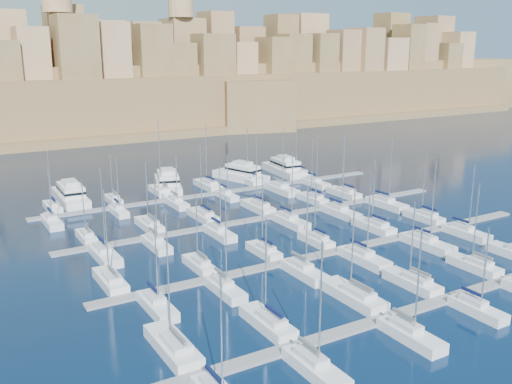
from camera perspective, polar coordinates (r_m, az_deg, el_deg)
ground at (r=104.65m, az=4.39°, el=-3.94°), size 600.00×600.00×0.00m
pontoon_near at (r=81.06m, az=18.47°, el=-10.13°), size 84.00×2.00×0.40m
pontoon_mid_near at (r=95.56m, az=8.53°, el=-5.74°), size 84.00×2.00×0.40m
pontoon_mid_far at (r=112.53m, az=1.48°, el=-2.48°), size 84.00×2.00×0.40m
pontoon_far at (r=130.99m, az=-3.63°, el=-0.07°), size 84.00×2.00×0.40m
sailboat_0 at (r=65.55m, az=-8.29°, el=-15.04°), size 3.10×10.32×16.05m
sailboat_1 at (r=69.92m, az=1.22°, el=-12.91°), size 2.79×9.31×13.94m
sailboat_2 at (r=77.76m, az=9.74°, el=-10.17°), size 3.19×10.62×15.53m
sailboat_3 at (r=83.74m, az=15.37°, el=-8.69°), size 2.76×9.21×12.60m
sailboat_4 at (r=92.63m, az=21.03°, el=-6.88°), size 2.60×8.67×13.71m
sailboat_7 at (r=61.59m, az=5.94°, el=-17.07°), size 2.67×8.90×14.99m
sailboat_8 at (r=69.60m, az=15.18°, el=-13.59°), size 2.62×8.75×14.07m
sailboat_9 at (r=78.30m, az=21.24°, el=-10.86°), size 2.31×7.71×11.94m
sailboat_12 at (r=83.79m, az=-14.34°, el=-8.59°), size 2.76×9.22×14.22m
sailboat_13 at (r=87.40m, az=-5.71°, el=-7.24°), size 2.32×7.75×11.17m
sailboat_14 at (r=92.55m, az=0.80°, el=-5.90°), size 2.38×7.93×13.23m
sailboat_15 at (r=98.07m, az=6.04°, el=-4.81°), size 2.37×7.90×11.14m
sailboat_16 at (r=106.91m, az=11.72°, el=-3.39°), size 2.81×9.36×13.49m
sailboat_17 at (r=115.22m, az=16.44°, el=-2.39°), size 2.63×8.77×13.83m
sailboat_18 at (r=75.14m, az=-9.89°, el=-11.11°), size 2.64×8.80×13.22m
sailboat_19 at (r=78.91m, az=-3.14°, el=-9.62°), size 2.51×8.37×14.20m
sailboat_20 at (r=84.80m, az=4.79°, el=-7.89°), size 2.74×9.15×13.93m
sailboat_21 at (r=91.11m, az=10.74°, el=-6.48°), size 2.96×9.88×14.93m
sailboat_22 at (r=100.14m, az=16.72°, el=-4.92°), size 3.05×10.16×15.28m
sailboat_23 at (r=107.92m, az=20.24°, el=-3.83°), size 2.73×9.10×13.52m
sailboat_24 at (r=103.47m, az=-16.59°, el=-4.32°), size 2.20×7.33×11.14m
sailboat_25 at (r=107.39m, az=-10.61°, el=-3.26°), size 2.72×9.07×12.81m
sailboat_26 at (r=111.59m, az=-5.30°, el=-2.38°), size 2.84×9.48×14.88m
sailboat_27 at (r=117.29m, az=0.20°, el=-1.48°), size 2.91×9.69×15.44m
sailboat_28 at (r=124.06m, az=5.69°, el=-0.68°), size 2.56×8.55×14.15m
sailboat_29 at (r=129.82m, az=8.78°, el=-0.10°), size 2.87×9.55×14.28m
sailboat_30 at (r=93.94m, az=-14.88°, el=-6.07°), size 2.98×9.92×15.35m
sailboat_31 at (r=97.10m, az=-9.94°, el=-5.14°), size 2.54×8.48×12.35m
sailboat_32 at (r=101.45m, az=-3.68°, el=-4.09°), size 2.60×8.68×13.17m
sailboat_33 at (r=108.13m, az=3.40°, el=-2.90°), size 2.91×9.68×14.25m
sailboat_34 at (r=114.88m, az=8.40°, el=-1.98°), size 2.99×9.98×16.41m
sailboat_35 at (r=122.66m, az=12.92°, el=-1.14°), size 3.07×10.23×14.91m
sailboat_36 at (r=124.40m, az=-19.66°, el=-1.43°), size 2.51×8.37×12.68m
sailboat_37 at (r=126.72m, az=-14.08°, el=-0.74°), size 2.23×7.43×10.81m
sailboat_38 at (r=131.49m, az=-9.38°, el=0.08°), size 3.03×10.11×17.17m
sailboat_39 at (r=136.01m, az=-4.82°, el=0.70°), size 3.06×10.21×15.67m
sailboat_40 at (r=140.94m, az=-0.74°, el=1.22°), size 2.99×9.98×14.02m
sailboat_41 at (r=148.54m, az=4.16°, el=1.87°), size 2.98×9.92×14.97m
sailboat_42 at (r=114.25m, az=-19.73°, el=-2.80°), size 2.60×8.68×12.45m
sailboat_43 at (r=117.71m, az=-13.58°, el=-1.86°), size 2.22×7.41×11.90m
sailboat_44 at (r=121.29m, az=-7.94°, el=-1.11°), size 2.48×8.25×11.33m
sailboat_45 at (r=126.50m, az=-2.96°, el=-0.35°), size 2.28×7.59×10.20m
sailboat_46 at (r=131.86m, az=2.55°, el=0.30°), size 3.19×10.62×15.16m
sailboat_47 at (r=138.28m, az=5.94°, el=0.88°), size 2.67×8.91×13.37m
motor_yacht_a at (r=129.35m, az=-18.05°, el=-0.25°), size 5.46×17.01×5.25m
motor_yacht_b at (r=135.98m, az=-8.81°, el=0.99°), size 10.29×18.30×5.25m
motor_yacht_c at (r=143.26m, az=-1.46°, el=1.84°), size 9.29×16.29×5.25m
motor_yacht_d at (r=150.49m, az=2.87°, el=2.43°), size 6.72×17.23×5.25m
fortified_city at (r=243.94m, az=-17.20°, el=9.49°), size 460.00×108.95×59.52m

